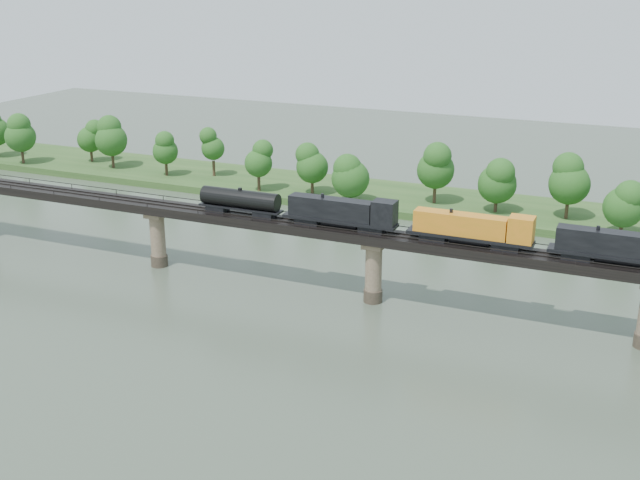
% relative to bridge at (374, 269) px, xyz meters
% --- Properties ---
extents(ground, '(400.00, 400.00, 0.00)m').
position_rel_bridge_xyz_m(ground, '(0.00, -30.00, -5.46)').
color(ground, '#374435').
rests_on(ground, ground).
extents(far_bank, '(300.00, 24.00, 1.60)m').
position_rel_bridge_xyz_m(far_bank, '(0.00, 55.00, -4.66)').
color(far_bank, '#2A4B1E').
rests_on(far_bank, ground).
extents(bridge, '(236.00, 30.00, 11.50)m').
position_rel_bridge_xyz_m(bridge, '(0.00, 0.00, 0.00)').
color(bridge, '#473A2D').
rests_on(bridge, ground).
extents(bridge_superstructure, '(220.00, 4.90, 0.75)m').
position_rel_bridge_xyz_m(bridge_superstructure, '(0.00, 0.00, 6.33)').
color(bridge_superstructure, black).
rests_on(bridge_superstructure, bridge).
extents(far_treeline, '(289.06, 17.54, 13.60)m').
position_rel_bridge_xyz_m(far_treeline, '(-8.21, 50.52, 3.37)').
color(far_treeline, '#382619').
rests_on(far_treeline, far_bank).
extents(freight_train, '(74.99, 2.92, 5.16)m').
position_rel_bridge_xyz_m(freight_train, '(8.04, -0.00, 8.51)').
color(freight_train, black).
rests_on(freight_train, bridge).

